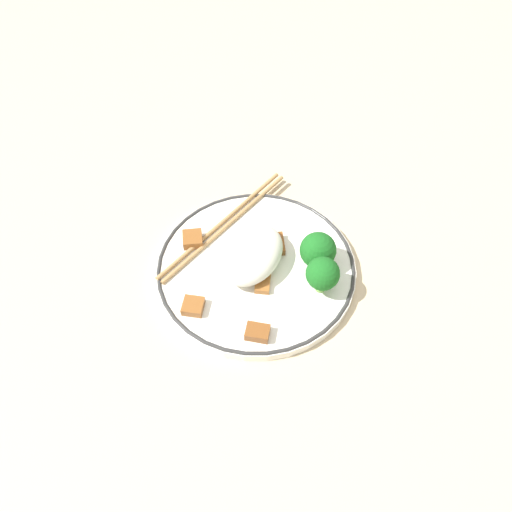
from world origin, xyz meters
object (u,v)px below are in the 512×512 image
(plate, at_px, (256,267))
(broccoli_back_center, at_px, (318,250))
(broccoli_back_left, at_px, (323,274))
(chopsticks, at_px, (224,224))

(plate, xyz_separation_m, broccoli_back_center, (-0.04, 0.07, 0.03))
(broccoli_back_left, bearing_deg, chopsticks, -102.25)
(broccoli_back_center, bearing_deg, broccoli_back_left, 31.22)
(plate, distance_m, broccoli_back_center, 0.08)
(broccoli_back_center, distance_m, chopsticks, 0.14)
(broccoli_back_left, relative_size, broccoli_back_center, 1.05)
(plate, relative_size, broccoli_back_center, 5.08)
(chopsticks, bearing_deg, broccoli_back_center, 89.91)
(broccoli_back_center, relative_size, chopsticks, 0.21)
(chopsticks, bearing_deg, plate, 60.53)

